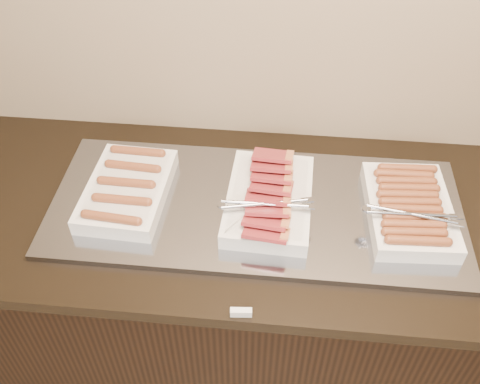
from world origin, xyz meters
name	(u,v)px	position (x,y,z in m)	size (l,w,h in m)	color
counter	(259,297)	(0.00, 2.13, 0.45)	(2.06, 0.76, 0.90)	black
warming_tray	(256,208)	(-0.02, 2.13, 0.91)	(1.20, 0.50, 0.02)	gray
dish_left	(127,189)	(-0.40, 2.13, 0.95)	(0.24, 0.35, 0.07)	white
dish_center	(269,199)	(0.01, 2.13, 0.95)	(0.27, 0.39, 0.09)	white
dish_right	(409,209)	(0.41, 2.13, 0.95)	(0.27, 0.36, 0.08)	white
label_holder	(241,312)	(-0.03, 1.77, 0.91)	(0.05, 0.02, 0.02)	white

